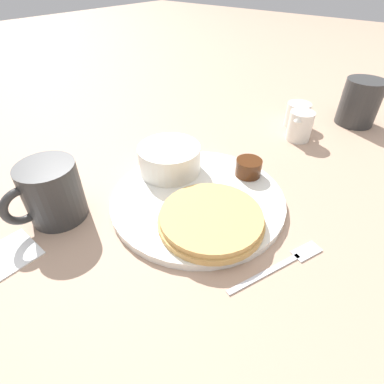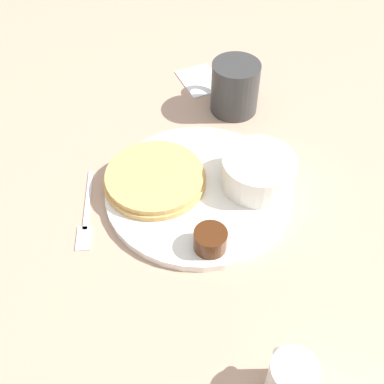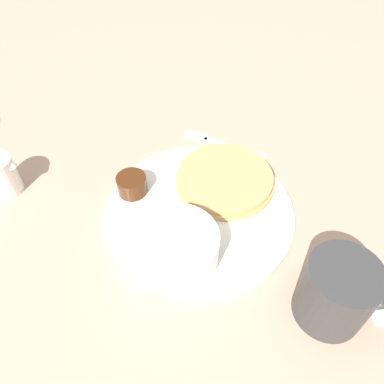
{
  "view_description": "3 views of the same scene",
  "coord_description": "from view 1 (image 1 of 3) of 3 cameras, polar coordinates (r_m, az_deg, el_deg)",
  "views": [
    {
      "loc": [
        -0.29,
        -0.23,
        0.31
      ],
      "look_at": [
        -0.02,
        -0.0,
        0.03
      ],
      "focal_mm": 28.0,
      "sensor_mm": 36.0,
      "label": 1
    },
    {
      "loc": [
        0.43,
        -0.21,
        0.53
      ],
      "look_at": [
        0.02,
        -0.02,
        0.03
      ],
      "focal_mm": 45.0,
      "sensor_mm": 36.0,
      "label": 2
    },
    {
      "loc": [
        -0.01,
        0.35,
        0.43
      ],
      "look_at": [
        0.01,
        -0.0,
        0.05
      ],
      "focal_mm": 35.0,
      "sensor_mm": 36.0,
      "label": 3
    }
  ],
  "objects": [
    {
      "name": "second_mug",
      "position": [
        0.81,
        29.25,
        14.75
      ],
      "size": [
        0.1,
        0.1,
        0.1
      ],
      "color": "#333333",
      "rests_on": "ground_plane"
    },
    {
      "name": "coffee_mug",
      "position": [
        0.47,
        -25.24,
        -0.12
      ],
      "size": [
        0.11,
        0.08,
        0.09
      ],
      "color": "#333333",
      "rests_on": "ground_plane"
    },
    {
      "name": "ground_plane",
      "position": [
        0.48,
        1.08,
        -1.77
      ],
      "size": [
        4.0,
        4.0,
        0.0
      ],
      "primitive_type": "plane",
      "color": "tan"
    },
    {
      "name": "creamer_pitcher_near",
      "position": [
        0.68,
        19.9,
        11.83
      ],
      "size": [
        0.08,
        0.05,
        0.06
      ],
      "color": "white",
      "rests_on": "ground_plane"
    },
    {
      "name": "creamer_pitcher_far",
      "position": [
        0.75,
        19.44,
        13.76
      ],
      "size": [
        0.07,
        0.05,
        0.06
      ],
      "color": "white",
      "rests_on": "ground_plane"
    },
    {
      "name": "pancake_stack",
      "position": [
        0.42,
        3.65,
        -5.13
      ],
      "size": [
        0.15,
        0.15,
        0.02
      ],
      "color": "tan",
      "rests_on": "plate"
    },
    {
      "name": "bowl",
      "position": [
        0.52,
        -4.3,
        6.51
      ],
      "size": [
        0.11,
        0.11,
        0.05
      ],
      "color": "white",
      "rests_on": "plate"
    },
    {
      "name": "syrup_cup",
      "position": [
        0.52,
        10.7,
        4.6
      ],
      "size": [
        0.04,
        0.04,
        0.03
      ],
      "color": "#47230F",
      "rests_on": "plate"
    },
    {
      "name": "plate",
      "position": [
        0.48,
        1.09,
        -1.22
      ],
      "size": [
        0.28,
        0.28,
        0.01
      ],
      "color": "white",
      "rests_on": "ground_plane"
    },
    {
      "name": "fork",
      "position": [
        0.42,
        17.61,
        -12.49
      ],
      "size": [
        0.14,
        0.07,
        0.0
      ],
      "color": "silver",
      "rests_on": "ground_plane"
    },
    {
      "name": "butter_ramekin",
      "position": [
        0.55,
        -3.77,
        6.99
      ],
      "size": [
        0.04,
        0.04,
        0.04
      ],
      "color": "white",
      "rests_on": "plate"
    }
  ]
}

